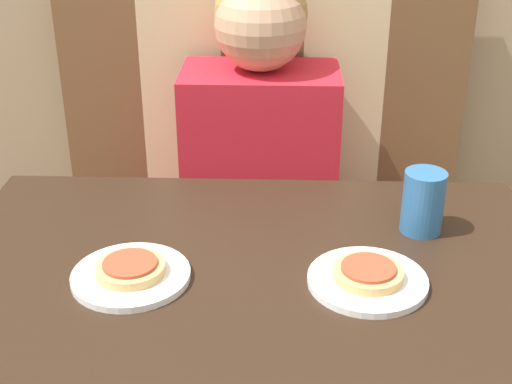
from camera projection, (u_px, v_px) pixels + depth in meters
name	position (u px, v px, depth m)	size (l,w,h in m)	color
booth_seat	(260.00, 309.00, 1.98)	(1.06, 0.46, 0.45)	#382319
booth_backrest	(262.00, 95.00, 1.90)	(1.06, 0.08, 0.66)	brown
dining_table	(250.00, 311.00, 1.26)	(1.06, 0.67, 0.74)	black
person	(260.00, 115.00, 1.73)	(0.38, 0.25, 0.69)	red
plate_left	(131.00, 276.00, 1.17)	(0.20, 0.20, 0.01)	white
plate_right	(367.00, 280.00, 1.16)	(0.20, 0.20, 0.01)	white
pizza_left	(130.00, 268.00, 1.17)	(0.11, 0.11, 0.02)	tan
pizza_right	(368.00, 272.00, 1.16)	(0.11, 0.11, 0.02)	tan
drinking_cup	(423.00, 202.00, 1.30)	(0.08, 0.08, 0.12)	#2D669E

